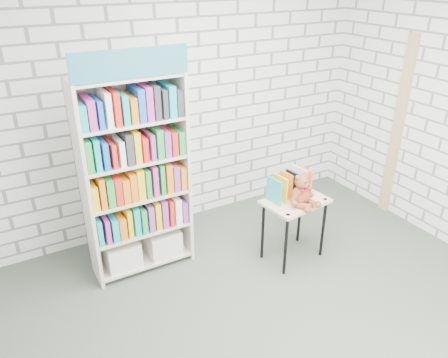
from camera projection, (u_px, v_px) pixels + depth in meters
ground at (284, 321)px, 3.73m from camera, size 4.50×4.50×0.00m
room_shell at (301, 121)px, 2.94m from camera, size 4.52×4.02×2.81m
bookshelf at (135, 176)px, 4.02m from camera, size 0.96×0.37×2.16m
display_table at (295, 208)px, 4.31m from camera, size 0.66×0.50×0.67m
table_books at (289, 185)px, 4.28m from camera, size 0.45×0.24×0.26m
teddy_bear at (302, 193)px, 4.13m from camera, size 0.29×0.28×0.32m
door_trim at (398, 129)px, 4.99m from camera, size 0.05×0.12×2.10m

